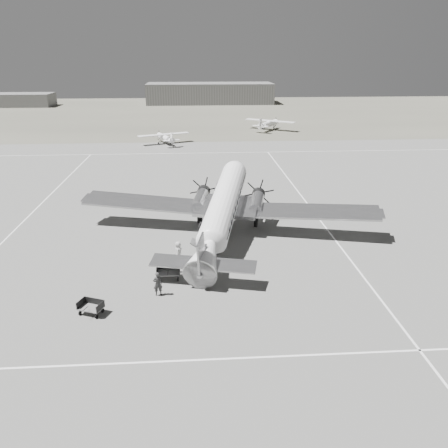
{
  "coord_description": "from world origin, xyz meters",
  "views": [
    {
      "loc": [
        -0.53,
        -33.75,
        15.78
      ],
      "look_at": [
        1.8,
        0.92,
        2.2
      ],
      "focal_mm": 35.0,
      "sensor_mm": 36.0,
      "label": 1
    }
  ],
  "objects": [
    {
      "name": "baggage_cart_far",
      "position": [
        -7.51,
        -8.9,
        0.45
      ],
      "size": [
        1.91,
        1.65,
        0.91
      ],
      "primitive_type": null,
      "rotation": [
        0.0,
        0.0,
        -0.38
      ],
      "color": "#5F5F5F",
      "rests_on": "ground"
    },
    {
      "name": "shed_secondary",
      "position": [
        -55.0,
        115.0,
        2.0
      ],
      "size": [
        18.0,
        10.0,
        4.0
      ],
      "primitive_type": "cube",
      "color": "#5F5F5F",
      "rests_on": "ground"
    },
    {
      "name": "passenger",
      "position": [
        -2.06,
        -1.62,
        0.88
      ],
      "size": [
        0.67,
        0.93,
        1.76
      ],
      "primitive_type": "imported",
      "rotation": [
        0.0,
        0.0,
        1.44
      ],
      "color": "#AEAEAC",
      "rests_on": "ground"
    },
    {
      "name": "light_plane_left",
      "position": [
        -6.1,
        48.49,
        1.03
      ],
      "size": [
        12.23,
        11.24,
        2.05
      ],
      "primitive_type": null,
      "rotation": [
        0.0,
        0.0,
        0.4
      ],
      "color": "white",
      "rests_on": "ground"
    },
    {
      "name": "taxi_line_near",
      "position": [
        0.0,
        -14.0,
        0.01
      ],
      "size": [
        60.0,
        0.15,
        0.01
      ],
      "primitive_type": "cube",
      "color": "white",
      "rests_on": "ground"
    },
    {
      "name": "taxi_line_left",
      "position": [
        -18.0,
        10.0,
        0.01
      ],
      "size": [
        0.15,
        60.0,
        0.01
      ],
      "primitive_type": "cube",
      "color": "white",
      "rests_on": "ground"
    },
    {
      "name": "grass_infield",
      "position": [
        0.0,
        95.0,
        0.0
      ],
      "size": [
        260.0,
        90.0,
        0.01
      ],
      "primitive_type": "cube",
      "color": "#626052",
      "rests_on": "ground"
    },
    {
      "name": "baggage_cart_near",
      "position": [
        -2.73,
        -4.44,
        0.52
      ],
      "size": [
        1.84,
        1.3,
        1.04
      ],
      "primitive_type": null,
      "rotation": [
        0.0,
        0.0,
        -0.0
      ],
      "color": "#5F5F5F",
      "rests_on": "ground"
    },
    {
      "name": "light_plane_right",
      "position": [
        15.88,
        62.79,
        1.21
      ],
      "size": [
        14.9,
        14.29,
        2.41
      ],
      "primitive_type": null,
      "rotation": [
        0.0,
        0.0,
        -0.59
      ],
      "color": "white",
      "rests_on": "ground"
    },
    {
      "name": "ramp_agent",
      "position": [
        -2.5,
        -3.48,
        0.75
      ],
      "size": [
        0.63,
        0.77,
        1.49
      ],
      "primitive_type": "imported",
      "rotation": [
        0.0,
        0.0,
        1.66
      ],
      "color": "silver",
      "rests_on": "ground"
    },
    {
      "name": "hangar_main",
      "position": [
        5.0,
        120.0,
        3.3
      ],
      "size": [
        42.0,
        14.0,
        6.6
      ],
      "color": "slate",
      "rests_on": "ground"
    },
    {
      "name": "taxi_line_horizon",
      "position": [
        0.0,
        40.0,
        0.01
      ],
      "size": [
        90.0,
        0.15,
        0.01
      ],
      "primitive_type": "cube",
      "color": "white",
      "rests_on": "ground"
    },
    {
      "name": "ground",
      "position": [
        0.0,
        0.0,
        0.0
      ],
      "size": [
        260.0,
        260.0,
        0.0
      ],
      "primitive_type": "plane",
      "color": "slate",
      "rests_on": "ground"
    },
    {
      "name": "ground_crew",
      "position": [
        -3.34,
        -6.81,
        0.89
      ],
      "size": [
        0.74,
        0.59,
        1.78
      ],
      "primitive_type": "imported",
      "rotation": [
        0.0,
        0.0,
        3.42
      ],
      "color": "#2D2D2D",
      "rests_on": "ground"
    },
    {
      "name": "dc3_airliner",
      "position": [
        1.8,
        2.92,
        2.71
      ],
      "size": [
        32.26,
        25.79,
        5.42
      ],
      "primitive_type": null,
      "rotation": [
        0.0,
        0.0,
        -0.23
      ],
      "color": "#AEAEB0",
      "rests_on": "ground"
    },
    {
      "name": "taxi_line_right",
      "position": [
        12.0,
        0.0,
        0.01
      ],
      "size": [
        0.15,
        80.0,
        0.01
      ],
      "primitive_type": "cube",
      "color": "white",
      "rests_on": "ground"
    }
  ]
}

